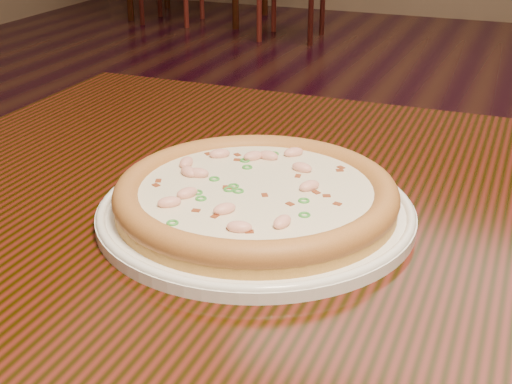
% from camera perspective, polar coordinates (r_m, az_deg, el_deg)
% --- Properties ---
extents(ground, '(9.00, 9.00, 0.00)m').
position_cam_1_polar(ground, '(1.83, 5.79, -12.16)').
color(ground, black).
extents(hero_table, '(1.20, 0.80, 0.75)m').
position_cam_1_polar(hero_table, '(0.82, 9.24, -8.20)').
color(hero_table, black).
rests_on(hero_table, ground).
extents(plate, '(0.33, 0.33, 0.02)m').
position_cam_1_polar(plate, '(0.75, 0.00, -1.48)').
color(plate, white).
rests_on(plate, hero_table).
extents(pizza, '(0.30, 0.30, 0.03)m').
position_cam_1_polar(pizza, '(0.75, -0.02, -0.20)').
color(pizza, '#CF9249').
rests_on(pizza, plate).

